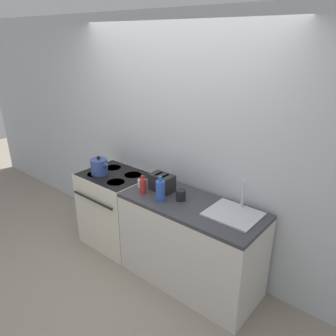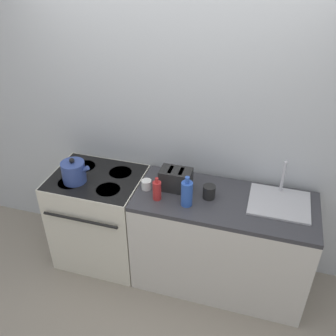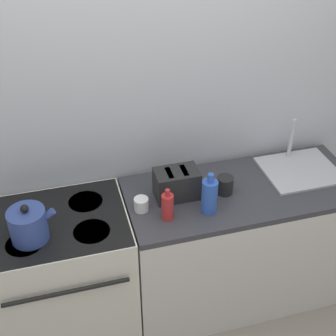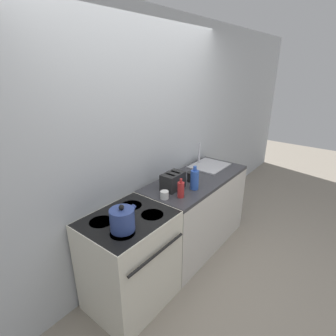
# 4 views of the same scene
# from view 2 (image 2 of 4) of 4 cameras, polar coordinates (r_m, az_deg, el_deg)

# --- Properties ---
(ground_plane) EXTENTS (12.00, 12.00, 0.00)m
(ground_plane) POSITION_cam_2_polar(r_m,az_deg,el_deg) (3.41, -2.25, -18.42)
(ground_plane) COLOR gray
(wall_back) EXTENTS (8.00, 0.05, 2.60)m
(wall_back) POSITION_cam_2_polar(r_m,az_deg,el_deg) (3.07, 1.15, 6.74)
(wall_back) COLOR silver
(wall_back) RESTS_ON ground_plane
(stove) EXTENTS (0.76, 0.65, 0.89)m
(stove) POSITION_cam_2_polar(r_m,az_deg,el_deg) (3.44, -10.22, -7.37)
(stove) COLOR silver
(stove) RESTS_ON ground_plane
(counter_block) EXTENTS (1.40, 0.61, 0.89)m
(counter_block) POSITION_cam_2_polar(r_m,az_deg,el_deg) (3.20, 8.05, -11.16)
(counter_block) COLOR silver
(counter_block) RESTS_ON ground_plane
(kettle) EXTENTS (0.24, 0.19, 0.22)m
(kettle) POSITION_cam_2_polar(r_m,az_deg,el_deg) (3.12, -14.15, -0.57)
(kettle) COLOR #33478C
(kettle) RESTS_ON stove
(toaster) EXTENTS (0.25, 0.16, 0.17)m
(toaster) POSITION_cam_2_polar(r_m,az_deg,el_deg) (2.95, 1.19, -1.73)
(toaster) COLOR black
(toaster) RESTS_ON counter_block
(sink_tray) EXTENTS (0.45, 0.39, 0.28)m
(sink_tray) POSITION_cam_2_polar(r_m,az_deg,el_deg) (2.96, 16.62, -4.90)
(sink_tray) COLOR #B7B7BC
(sink_tray) RESTS_ON counter_block
(bottle_red) EXTENTS (0.07, 0.07, 0.19)m
(bottle_red) POSITION_cam_2_polar(r_m,az_deg,el_deg) (2.84, -1.69, -3.41)
(bottle_red) COLOR #B72828
(bottle_red) RESTS_ON counter_block
(bottle_blue) EXTENTS (0.09, 0.09, 0.25)m
(bottle_blue) POSITION_cam_2_polar(r_m,az_deg,el_deg) (2.77, 2.89, -3.87)
(bottle_blue) COLOR #2D56B7
(bottle_blue) RESTS_ON counter_block
(cup_white) EXTENTS (0.08, 0.08, 0.08)m
(cup_white) POSITION_cam_2_polar(r_m,az_deg,el_deg) (2.98, -3.29, -2.52)
(cup_white) COLOR white
(cup_white) RESTS_ON counter_block
(cup_black) EXTENTS (0.10, 0.10, 0.11)m
(cup_black) POSITION_cam_2_polar(r_m,az_deg,el_deg) (2.89, 6.28, -3.64)
(cup_black) COLOR black
(cup_black) RESTS_ON counter_block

